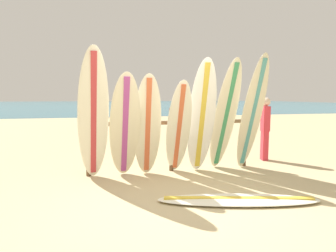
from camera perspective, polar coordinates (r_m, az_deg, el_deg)
ground_plane at (r=4.18m, az=4.48°, el=-15.83°), size 120.00×120.00×0.00m
ocean_water at (r=61.72m, az=-12.41°, el=4.42°), size 120.00×80.00×0.01m
surfboard_rack at (r=5.80m, az=0.69°, el=-1.70°), size 3.47×0.09×1.17m
surfboard_leaning_far_left at (r=5.14m, az=-15.05°, el=1.90°), size 0.65×0.93×2.41m
surfboard_leaning_left at (r=5.25m, az=-8.82°, el=-0.13°), size 0.62×0.80×2.00m
surfboard_leaning_center_left at (r=5.38m, az=-4.21°, el=0.03°), size 0.54×0.53×1.99m
surfboard_leaning_center at (r=5.43m, az=2.19°, el=-0.52°), size 0.50×0.86×1.87m
surfboard_leaning_center_right at (r=5.58m, az=6.93°, el=1.79°), size 0.58×0.70×2.29m
surfboard_leaning_right at (r=5.84m, az=11.66°, el=1.99°), size 0.62×0.90×2.31m
surfboard_leaning_far_right at (r=5.98m, az=16.87°, el=2.35°), size 0.52×0.87×2.40m
surfboard_lying_on_sand at (r=4.38m, az=14.29°, el=-14.47°), size 2.46×1.08×0.08m
beachgoer_standing at (r=7.19m, az=19.29°, el=0.01°), size 0.21×0.27×1.54m
small_boat_offshore at (r=30.26m, az=1.56°, el=3.54°), size 1.77×2.20×0.71m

